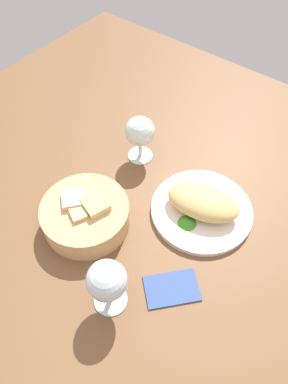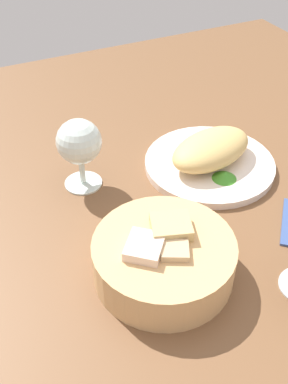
{
  "view_description": "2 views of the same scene",
  "coord_description": "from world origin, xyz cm",
  "px_view_note": "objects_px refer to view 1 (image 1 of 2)",
  "views": [
    {
      "loc": [
        -31.99,
        34.79,
        69.49
      ],
      "look_at": [
        -2.07,
        -3.56,
        5.67
      ],
      "focal_mm": 33.02,
      "sensor_mm": 36.0,
      "label": 1
    },
    {
      "loc": [
        26.19,
        45.3,
        50.89
      ],
      "look_at": [
        2.37,
        -4.82,
        4.16
      ],
      "focal_mm": 42.71,
      "sensor_mm": 36.0,
      "label": 2
    }
  ],
  "objects_px": {
    "wine_glass_near": "(140,133)",
    "folded_napkin": "(172,288)",
    "plate": "(201,210)",
    "wine_glass_far": "(107,282)",
    "bread_basket": "(86,214)"
  },
  "relations": [
    {
      "from": "wine_glass_near",
      "to": "folded_napkin",
      "type": "xyz_separation_m",
      "value": [
        -0.28,
        0.25,
        -0.08
      ]
    },
    {
      "from": "plate",
      "to": "wine_glass_near",
      "type": "height_order",
      "value": "wine_glass_near"
    },
    {
      "from": "plate",
      "to": "wine_glass_far",
      "type": "distance_m",
      "value": 0.31
    },
    {
      "from": "plate",
      "to": "wine_glass_near",
      "type": "distance_m",
      "value": 0.25
    },
    {
      "from": "bread_basket",
      "to": "wine_glass_near",
      "type": "relative_size",
      "value": 1.56
    },
    {
      "from": "wine_glass_far",
      "to": "folded_napkin",
      "type": "xyz_separation_m",
      "value": [
        -0.08,
        -0.09,
        -0.09
      ]
    },
    {
      "from": "bread_basket",
      "to": "wine_glass_near",
      "type": "distance_m",
      "value": 0.25
    },
    {
      "from": "plate",
      "to": "folded_napkin",
      "type": "height_order",
      "value": "plate"
    },
    {
      "from": "folded_napkin",
      "to": "wine_glass_far",
      "type": "bearing_deg",
      "value": 0.64
    },
    {
      "from": "plate",
      "to": "folded_napkin",
      "type": "bearing_deg",
      "value": 105.58
    },
    {
      "from": "wine_glass_near",
      "to": "wine_glass_far",
      "type": "height_order",
      "value": "wine_glass_far"
    },
    {
      "from": "plate",
      "to": "wine_glass_far",
      "type": "bearing_deg",
      "value": 84.56
    },
    {
      "from": "wine_glass_near",
      "to": "folded_napkin",
      "type": "relative_size",
      "value": 1.16
    },
    {
      "from": "wine_glass_near",
      "to": "bread_basket",
      "type": "bearing_deg",
      "value": 98.03
    },
    {
      "from": "wine_glass_near",
      "to": "plate",
      "type": "bearing_deg",
      "value": 166.61
    }
  ]
}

